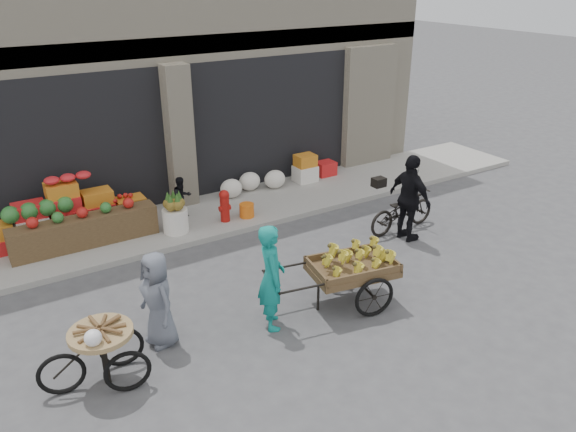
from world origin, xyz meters
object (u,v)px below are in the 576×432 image
orange_bucket (247,210)px  vendor_grey (158,299)px  vendor_woman (271,277)px  tricycle_cart (102,348)px  seated_person (182,198)px  fire_hydrant (225,204)px  pineapple_bin (176,221)px  bicycle (402,210)px  cyclist (410,198)px  banana_cart (350,266)px

orange_bucket → vendor_grey: 4.47m
vendor_woman → tricycle_cart: size_ratio=1.18×
vendor_woman → vendor_grey: vendor_woman is taller
tricycle_cart → seated_person: bearing=65.2°
fire_hydrant → vendor_grey: (-2.62, -3.21, 0.24)m
vendor_grey → pineapple_bin: bearing=146.0°
pineapple_bin → orange_bucket: bearing=-3.6°
bicycle → cyclist: size_ratio=0.95×
seated_person → banana_cart: size_ratio=0.38×
fire_hydrant → tricycle_cart: bearing=-134.1°
vendor_grey → vendor_woman: bearing=64.2°
orange_bucket → seated_person: 1.42m
fire_hydrant → bicycle: bicycle is taller
pineapple_bin → fire_hydrant: (1.10, -0.05, 0.13)m
vendor_woman → seated_person: bearing=16.0°
vendor_grey → bicycle: bearing=91.5°
tricycle_cart → vendor_grey: size_ratio=0.98×
banana_cart → vendor_grey: vendor_grey is taller
orange_bucket → tricycle_cart: size_ratio=0.22×
fire_hydrant → orange_bucket: fire_hydrant is taller
vendor_woman → bicycle: size_ratio=1.00×
seated_person → fire_hydrant: bearing=-52.9°
pineapple_bin → orange_bucket: 1.61m
banana_cart → tricycle_cart: (-3.96, 0.16, -0.14)m
vendor_woman → bicycle: (4.09, 1.55, -0.41)m
pineapple_bin → banana_cart: (1.49, -3.89, 0.34)m
fire_hydrant → seated_person: (-0.70, 0.65, 0.08)m
fire_hydrant → bicycle: (3.09, -2.15, -0.05)m
orange_bucket → pineapple_bin: bearing=176.4°
vendor_woman → vendor_grey: size_ratio=1.16×
pineapple_bin → vendor_grey: size_ratio=0.35×
orange_bucket → bicycle: (2.59, -2.10, 0.18)m
vendor_woman → cyclist: 4.05m
pineapple_bin → cyclist: size_ratio=0.29×
orange_bucket → tricycle_cart: bearing=-138.2°
vendor_grey → cyclist: bearing=87.8°
seated_person → bicycle: size_ratio=0.54×
orange_bucket → tricycle_cart: tricycle_cart is taller
seated_person → vendor_grey: vendor_grey is taller
orange_bucket → seated_person: bearing=149.7°
seated_person → vendor_grey: size_ratio=0.63×
banana_cart → cyclist: 2.82m
tricycle_cart → vendor_grey: vendor_grey is taller
vendor_woman → tricycle_cart: vendor_woman is taller
vendor_woman → cyclist: cyclist is taller
seated_person → tricycle_cart: bearing=-133.5°
tricycle_cart → vendor_woman: bearing=8.3°
cyclist → tricycle_cart: bearing=97.6°
cyclist → vendor_woman: bearing=104.1°
tricycle_cart → vendor_grey: 1.07m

